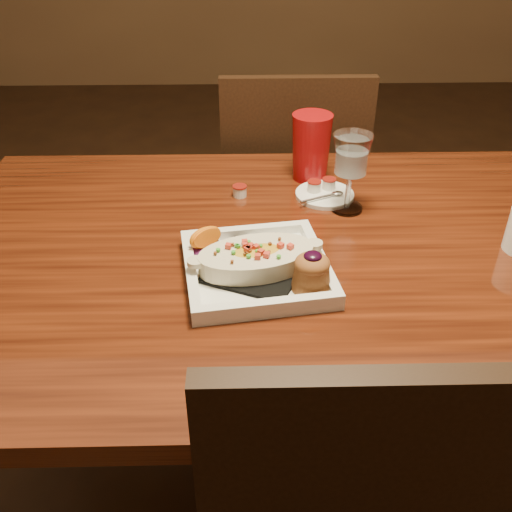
{
  "coord_description": "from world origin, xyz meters",
  "views": [
    {
      "loc": [
        -0.14,
        -0.92,
        1.35
      ],
      "look_at": [
        -0.12,
        -0.05,
        0.77
      ],
      "focal_mm": 40.0,
      "sensor_mm": 36.0,
      "label": 1
    }
  ],
  "objects_px": {
    "chair_far": "(290,203)",
    "saucer": "(324,193)",
    "plate": "(261,264)",
    "red_tumbler": "(311,147)",
    "goblet": "(351,159)",
    "table": "(315,289)"
  },
  "relations": [
    {
      "from": "chair_far",
      "to": "saucer",
      "type": "relative_size",
      "value": 7.15
    },
    {
      "from": "plate",
      "to": "table",
      "type": "bearing_deg",
      "value": 30.08
    },
    {
      "from": "table",
      "to": "goblet",
      "type": "xyz_separation_m",
      "value": [
        0.08,
        0.15,
        0.21
      ]
    },
    {
      "from": "chair_far",
      "to": "red_tumbler",
      "type": "relative_size",
      "value": 6.03
    },
    {
      "from": "plate",
      "to": "saucer",
      "type": "xyz_separation_m",
      "value": [
        0.15,
        0.3,
        -0.02
      ]
    },
    {
      "from": "chair_far",
      "to": "saucer",
      "type": "xyz_separation_m",
      "value": [
        0.04,
        -0.42,
        0.25
      ]
    },
    {
      "from": "plate",
      "to": "saucer",
      "type": "relative_size",
      "value": 2.2
    },
    {
      "from": "chair_far",
      "to": "saucer",
      "type": "distance_m",
      "value": 0.49
    },
    {
      "from": "table",
      "to": "plate",
      "type": "bearing_deg",
      "value": -141.28
    },
    {
      "from": "table",
      "to": "saucer",
      "type": "distance_m",
      "value": 0.24
    },
    {
      "from": "plate",
      "to": "saucer",
      "type": "distance_m",
      "value": 0.34
    },
    {
      "from": "table",
      "to": "red_tumbler",
      "type": "distance_m",
      "value": 0.35
    },
    {
      "from": "chair_far",
      "to": "table",
      "type": "bearing_deg",
      "value": 90.0
    },
    {
      "from": "chair_far",
      "to": "saucer",
      "type": "bearing_deg",
      "value": 95.1
    },
    {
      "from": "chair_far",
      "to": "red_tumbler",
      "type": "height_order",
      "value": "chair_far"
    },
    {
      "from": "goblet",
      "to": "saucer",
      "type": "bearing_deg",
      "value": 124.6
    },
    {
      "from": "goblet",
      "to": "saucer",
      "type": "relative_size",
      "value": 1.3
    },
    {
      "from": "plate",
      "to": "red_tumbler",
      "type": "height_order",
      "value": "red_tumbler"
    },
    {
      "from": "table",
      "to": "goblet",
      "type": "bearing_deg",
      "value": 62.36
    },
    {
      "from": "saucer",
      "to": "goblet",
      "type": "bearing_deg",
      "value": -55.4
    },
    {
      "from": "chair_far",
      "to": "plate",
      "type": "bearing_deg",
      "value": 81.22
    },
    {
      "from": "table",
      "to": "chair_far",
      "type": "xyz_separation_m",
      "value": [
        -0.0,
        0.63,
        -0.15
      ]
    }
  ]
}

